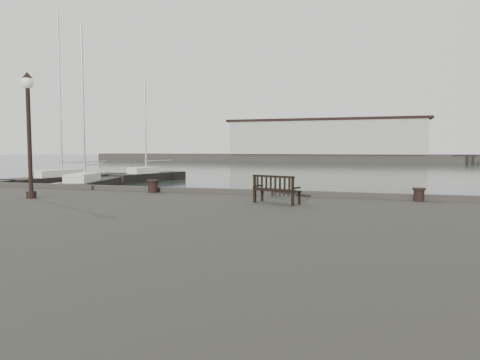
{
  "coord_description": "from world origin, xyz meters",
  "views": [
    {
      "loc": [
        3.06,
        -14.74,
        3.17
      ],
      "look_at": [
        -1.32,
        -0.5,
        2.1
      ],
      "focal_mm": 32.0,
      "sensor_mm": 36.0,
      "label": 1
    }
  ],
  "objects_px": {
    "yacht_c": "(88,188)",
    "lamp_post": "(29,118)",
    "yacht_b": "(68,182)",
    "bollard_right": "(419,195)",
    "bench": "(276,195)",
    "yacht_d": "(149,179)",
    "bollard_left": "(153,186)"
  },
  "relations": [
    {
      "from": "lamp_post",
      "to": "yacht_b",
      "type": "xyz_separation_m",
      "value": [
        -15.3,
        20.67,
        -3.95
      ]
    },
    {
      "from": "bench",
      "to": "bollard_left",
      "type": "distance_m",
      "value": 5.42
    },
    {
      "from": "yacht_b",
      "to": "yacht_d",
      "type": "height_order",
      "value": "yacht_b"
    },
    {
      "from": "yacht_c",
      "to": "lamp_post",
      "type": "bearing_deg",
      "value": -74.5
    },
    {
      "from": "yacht_b",
      "to": "lamp_post",
      "type": "bearing_deg",
      "value": -41.76
    },
    {
      "from": "bench",
      "to": "bollard_left",
      "type": "xyz_separation_m",
      "value": [
        -5.1,
        1.84,
        -0.03
      ]
    },
    {
      "from": "lamp_post",
      "to": "yacht_d",
      "type": "bearing_deg",
      "value": 111.48
    },
    {
      "from": "bollard_right",
      "to": "yacht_d",
      "type": "distance_m",
      "value": 33.2
    },
    {
      "from": "bollard_right",
      "to": "yacht_d",
      "type": "height_order",
      "value": "yacht_d"
    },
    {
      "from": "bench",
      "to": "yacht_d",
      "type": "height_order",
      "value": "yacht_d"
    },
    {
      "from": "bollard_right",
      "to": "yacht_d",
      "type": "relative_size",
      "value": 0.04
    },
    {
      "from": "yacht_c",
      "to": "bench",
      "type": "bearing_deg",
      "value": -55.94
    },
    {
      "from": "bench",
      "to": "lamp_post",
      "type": "xyz_separation_m",
      "value": [
        -8.05,
        -1.0,
        2.38
      ]
    },
    {
      "from": "bench",
      "to": "yacht_b",
      "type": "distance_m",
      "value": 30.57
    },
    {
      "from": "bench",
      "to": "yacht_c",
      "type": "relative_size",
      "value": 0.12
    },
    {
      "from": "yacht_c",
      "to": "yacht_d",
      "type": "height_order",
      "value": "yacht_c"
    },
    {
      "from": "bollard_left",
      "to": "bollard_right",
      "type": "bearing_deg",
      "value": 0.0
    },
    {
      "from": "yacht_c",
      "to": "yacht_d",
      "type": "distance_m",
      "value": 11.04
    },
    {
      "from": "bench",
      "to": "lamp_post",
      "type": "bearing_deg",
      "value": -153.44
    },
    {
      "from": "yacht_b",
      "to": "yacht_d",
      "type": "relative_size",
      "value": 1.46
    },
    {
      "from": "bollard_left",
      "to": "bench",
      "type": "bearing_deg",
      "value": -19.85
    },
    {
      "from": "bollard_right",
      "to": "yacht_b",
      "type": "bearing_deg",
      "value": 147.02
    },
    {
      "from": "bench",
      "to": "yacht_d",
      "type": "xyz_separation_m",
      "value": [
        -18.65,
        25.95,
        -1.59
      ]
    },
    {
      "from": "lamp_post",
      "to": "yacht_d",
      "type": "distance_m",
      "value": 29.23
    },
    {
      "from": "bollard_right",
      "to": "bollard_left",
      "type": "bearing_deg",
      "value": 180.0
    },
    {
      "from": "yacht_b",
      "to": "yacht_c",
      "type": "height_order",
      "value": "yacht_b"
    },
    {
      "from": "yacht_c",
      "to": "yacht_b",
      "type": "bearing_deg",
      "value": 123.9
    },
    {
      "from": "yacht_c",
      "to": "bollard_right",
      "type": "bearing_deg",
      "value": -46.78
    },
    {
      "from": "lamp_post",
      "to": "yacht_c",
      "type": "distance_m",
      "value": 19.09
    },
    {
      "from": "yacht_b",
      "to": "bollard_left",
      "type": "bearing_deg",
      "value": -32.61
    },
    {
      "from": "yacht_b",
      "to": "bollard_right",
      "type": "bearing_deg",
      "value": -21.27
    },
    {
      "from": "bollard_right",
      "to": "yacht_c",
      "type": "height_order",
      "value": "yacht_c"
    }
  ]
}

